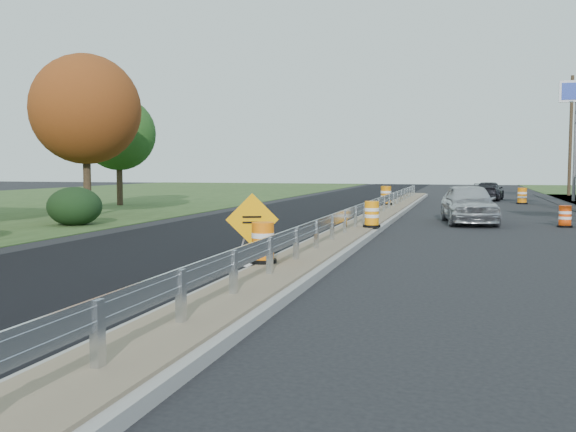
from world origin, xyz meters
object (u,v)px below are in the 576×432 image
(barrel_shoulder_near, at_px, (565,217))
(car_silver, at_px, (469,203))
(barrel_shoulder_far, at_px, (522,196))
(caution_sign, at_px, (252,247))
(barrel_median_mid, at_px, (372,215))
(barrel_median_near, at_px, (263,243))
(barrel_median_far, at_px, (386,196))
(car_dark_far, at_px, (489,191))

(barrel_shoulder_near, relative_size, car_silver, 0.17)
(barrel_shoulder_far, bearing_deg, caution_sign, -106.15)
(barrel_median_mid, height_order, car_silver, car_silver)
(barrel_median_near, height_order, barrel_shoulder_near, barrel_median_near)
(barrel_shoulder_far, distance_m, car_silver, 15.39)
(caution_sign, relative_size, barrel_median_near, 1.93)
(barrel_median_mid, bearing_deg, barrel_shoulder_near, 33.01)
(barrel_median_far, xyz_separation_m, barrel_shoulder_near, (7.82, -8.88, -0.32))
(barrel_median_mid, distance_m, car_silver, 6.05)
(caution_sign, bearing_deg, barrel_median_near, -81.34)
(caution_sign, distance_m, car_silver, 13.83)
(caution_sign, distance_m, barrel_median_far, 21.08)
(barrel_median_mid, bearing_deg, barrel_shoulder_far, 72.26)
(caution_sign, xyz_separation_m, barrel_median_near, (0.55, -0.93, 0.22))
(barrel_median_far, xyz_separation_m, car_dark_far, (5.72, 10.86, -0.09))
(car_silver, relative_size, car_dark_far, 1.11)
(car_silver, bearing_deg, barrel_median_far, 110.06)
(barrel_shoulder_near, bearing_deg, barrel_median_mid, -146.99)
(barrel_median_near, distance_m, barrel_shoulder_near, 15.27)
(barrel_median_near, xyz_separation_m, car_dark_far, (5.72, 32.86, -0.03))
(car_silver, bearing_deg, barrel_shoulder_far, 69.97)
(barrel_median_mid, xyz_separation_m, car_dark_far, (4.62, 24.11, -0.03))
(car_dark_far, bearing_deg, barrel_median_far, 69.70)
(barrel_median_near, distance_m, barrel_shoulder_far, 29.89)
(barrel_median_near, relative_size, car_silver, 0.18)
(caution_sign, relative_size, barrel_median_mid, 1.89)
(barrel_shoulder_far, relative_size, car_dark_far, 0.23)
(barrel_median_near, height_order, barrel_median_mid, barrel_median_mid)
(caution_sign, relative_size, car_silver, 0.35)
(caution_sign, height_order, car_dark_far, caution_sign)
(barrel_median_near, distance_m, car_dark_far, 33.36)
(barrel_median_near, xyz_separation_m, barrel_median_far, (0.00, 22.00, 0.07))
(barrel_shoulder_near, distance_m, car_silver, 3.63)
(barrel_shoulder_far, relative_size, car_silver, 0.21)
(barrel_median_far, relative_size, car_dark_far, 0.24)
(barrel_median_far, height_order, barrel_shoulder_far, barrel_median_far)
(caution_sign, distance_m, barrel_shoulder_near, 14.78)
(caution_sign, relative_size, car_dark_far, 0.39)
(barrel_shoulder_near, distance_m, car_dark_far, 19.86)
(barrel_median_mid, relative_size, barrel_shoulder_far, 0.89)
(caution_sign, xyz_separation_m, car_silver, (4.85, 12.95, 0.38))
(barrel_shoulder_far, bearing_deg, barrel_median_far, -137.50)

